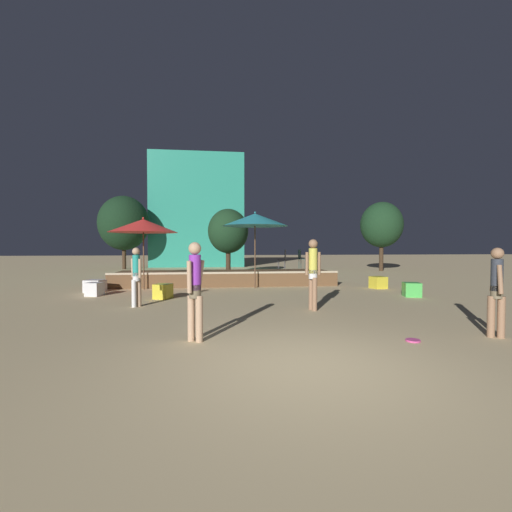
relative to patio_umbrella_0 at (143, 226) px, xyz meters
name	(u,v)px	position (x,y,z in m)	size (l,w,h in m)	color
ground_plane	(309,368)	(4.08, -9.27, -2.51)	(120.00, 120.00, 0.00)	#D1B784
wooden_deck	(225,278)	(3.26, 1.52, -2.23)	(9.56, 2.65, 0.65)	brown
patio_umbrella_0	(143,226)	(0.00, 0.00, 0.00)	(2.66, 2.66, 2.86)	brown
patio_umbrella_1	(255,220)	(4.42, -0.11, 0.27)	(2.67, 2.67, 3.12)	brown
cube_seat_0	(412,290)	(9.43, -3.07, -2.28)	(0.64, 0.64, 0.47)	#4CC651
cube_seat_1	(163,291)	(1.10, -2.50, -2.27)	(0.64, 0.64, 0.48)	yellow
cube_seat_2	(95,286)	(-1.65, -0.56, -2.28)	(0.73, 0.73, 0.46)	white
cube_seat_3	(378,282)	(9.37, -0.80, -2.27)	(0.63, 0.63, 0.48)	yellow
cube_seat_4	(95,289)	(-1.33, -1.59, -2.28)	(0.58, 0.58, 0.46)	white
person_0	(136,275)	(0.58, -3.96, -1.61)	(0.37, 0.34, 1.67)	tan
person_1	(195,287)	(2.41, -7.72, -1.53)	(0.33, 0.47, 1.79)	tan
person_2	(497,289)	(8.00, -8.14, -1.60)	(0.29, 0.52, 1.69)	#997051
person_3	(313,270)	(5.38, -5.07, -1.44)	(0.46, 0.31, 1.90)	#997051
bistro_chair_0	(284,257)	(6.02, 1.92, -1.32)	(0.43, 0.43, 0.90)	#47474C
bistro_chair_1	(301,257)	(6.91, 2.06, -1.32)	(0.47, 0.47, 0.90)	#1E4C47
frisbee_disc	(413,340)	(6.31, -8.20, -2.50)	(0.25, 0.25, 0.03)	#E54C99
background_tree_0	(228,231)	(3.59, 6.11, 0.06)	(2.35, 2.35, 3.88)	#3D2B1C
background_tree_1	(124,223)	(-3.86, 12.44, 0.90)	(3.64, 3.64, 5.42)	#3D2B1C
background_tree_2	(382,225)	(14.18, 8.33, 0.66)	(2.82, 2.82, 4.74)	#3D2B1C
distant_building	(198,211)	(1.40, 15.70, 2.15)	(7.66, 3.52, 9.33)	teal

